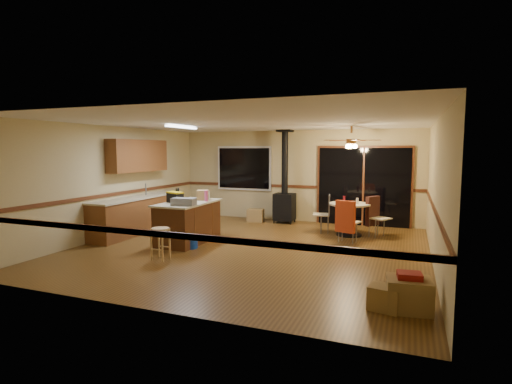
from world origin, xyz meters
The scene contains 35 objects.
floor centered at (0.00, 0.00, 0.00)m, with size 7.00×7.00×0.00m, color brown.
ceiling centered at (0.00, 0.00, 2.60)m, with size 7.00×7.00×0.00m, color silver.
wall_back centered at (0.00, 3.50, 1.30)m, with size 7.00×7.00×0.00m, color tan.
wall_front centered at (0.00, -3.50, 1.30)m, with size 7.00×7.00×0.00m, color tan.
wall_left centered at (-3.50, 0.00, 1.30)m, with size 7.00×7.00×0.00m, color tan.
wall_right centered at (3.50, 0.00, 1.30)m, with size 7.00×7.00×0.00m, color tan.
chair_rail centered at (0.00, 0.00, 1.00)m, with size 7.00×7.00×0.08m, color #542915, non-canonical shape.
window centered at (-1.60, 3.45, 1.50)m, with size 1.72×0.10×1.32m, color black.
sliding_door centered at (1.90, 3.45, 1.05)m, with size 2.52×0.10×2.10m, color black.
lower_cabinets centered at (-3.20, 0.50, 0.43)m, with size 0.60×3.00×0.86m, color brown.
countertop centered at (-3.20, 0.50, 0.88)m, with size 0.64×3.04×0.04m, color #BBB391.
upper_cabinets centered at (-3.33, 0.70, 1.90)m, with size 0.35×2.00×0.80m, color brown.
kitchen_island centered at (-1.50, 0.00, 0.45)m, with size 0.88×1.68×0.90m.
wood_stove centered at (-0.20, 3.05, 0.73)m, with size 0.55×0.50×2.52m.
ceiling_fan centered at (1.75, 1.99, 2.21)m, with size 0.24×0.24×0.55m.
fluorescent_strip centered at (-1.80, 0.30, 2.56)m, with size 0.10×1.20×0.04m, color white.
toolbox_grey centered at (-1.31, -0.47, 0.98)m, with size 0.48×0.27×0.15m, color slate.
toolbox_black centered at (-1.71, -0.18, 1.00)m, with size 0.37×0.20×0.21m, color black.
toolbox_yellow_lid centered at (-1.71, -0.18, 1.12)m, with size 0.39×0.20×0.03m, color gold.
box_on_island centered at (-1.39, 0.48, 1.01)m, with size 0.24×0.33×0.22m, color olive.
bottle_dark centered at (-1.82, 0.09, 1.05)m, with size 0.08×0.08×0.29m, color black.
bottle_pink centered at (-1.18, 0.26, 1.02)m, with size 0.08×0.08×0.24m, color #D84C8C.
bottle_white centered at (-1.37, 0.72, 0.99)m, with size 0.06×0.06×0.17m, color white.
bar_stool centered at (-1.24, -1.44, 0.30)m, with size 0.33×0.33×0.60m, color tan.
blue_bucket centered at (-1.19, -0.47, 0.14)m, with size 0.33×0.33×0.28m, color #0B319F.
dining_table centered at (1.75, 1.99, 0.53)m, with size 0.97×0.97×0.78m.
glass_red centered at (1.60, 2.09, 0.86)m, with size 0.06×0.06×0.16m, color #590C14.
glass_cream centered at (1.93, 1.94, 0.85)m, with size 0.06×0.06×0.14m, color beige.
chair_left centered at (1.15, 2.11, 0.59)m, with size 0.47×0.46×0.51m.
chair_near centered at (1.79, 1.12, 0.60)m, with size 0.54×0.57×0.70m.
chair_right centered at (2.29, 2.13, 0.60)m, with size 0.61×0.59×0.70m.
box_under_window centered at (-1.03, 2.95, 0.18)m, with size 0.45×0.36×0.36m, color olive.
box_corner_a centered at (3.10, -2.32, 0.21)m, with size 0.55×0.46×0.42m, color olive.
box_corner_b centered at (2.81, -2.40, 0.15)m, with size 0.38×0.33×0.31m, color olive.
box_small_red centered at (3.10, -2.32, 0.46)m, with size 0.30×0.25×0.08m, color maroon.
Camera 1 is at (3.05, -7.61, 2.04)m, focal length 28.00 mm.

